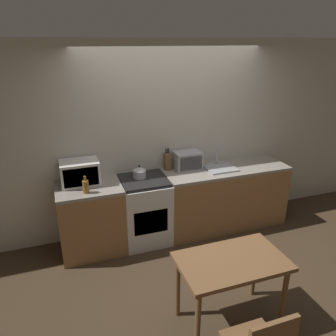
{
  "coord_description": "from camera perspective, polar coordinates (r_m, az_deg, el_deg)",
  "views": [
    {
      "loc": [
        -1.47,
        -3.01,
        2.57
      ],
      "look_at": [
        -0.19,
        0.65,
        1.05
      ],
      "focal_mm": 35.0,
      "sensor_mm": 36.0,
      "label": 1
    }
  ],
  "objects": [
    {
      "name": "knife_block",
      "position": [
        4.47,
        -0.11,
        1.18
      ],
      "size": [
        0.08,
        0.09,
        0.31
      ],
      "color": "brown",
      "rests_on": "counter_right_run"
    },
    {
      "name": "toaster_oven",
      "position": [
        4.52,
        3.39,
        1.34
      ],
      "size": [
        0.36,
        0.27,
        0.24
      ],
      "color": "#999BA0",
      "rests_on": "counter_right_run"
    },
    {
      "name": "counter_left_run",
      "position": [
        4.32,
        -13.19,
        -8.57
      ],
      "size": [
        0.79,
        0.62,
        0.9
      ],
      "color": "olive",
      "rests_on": "ground_plane"
    },
    {
      "name": "dining_table",
      "position": [
        3.18,
        10.97,
        -16.88
      ],
      "size": [
        0.98,
        0.59,
        0.72
      ],
      "color": "brown",
      "rests_on": "ground_plane"
    },
    {
      "name": "counter_right_run",
      "position": [
        4.83,
        9.7,
        -4.93
      ],
      "size": [
        1.77,
        0.62,
        0.9
      ],
      "color": "olive",
      "rests_on": "ground_plane"
    },
    {
      "name": "stove_range",
      "position": [
        4.43,
        -4.09,
        -7.31
      ],
      "size": [
        0.61,
        0.62,
        0.9
      ],
      "color": "silver",
      "rests_on": "ground_plane"
    },
    {
      "name": "wall_back",
      "position": [
        4.54,
        0.47,
        5.16
      ],
      "size": [
        10.0,
        0.06,
        2.6
      ],
      "color": "beige",
      "rests_on": "ground_plane"
    },
    {
      "name": "kettle",
      "position": [
        4.24,
        -4.98,
        -0.76
      ],
      "size": [
        0.17,
        0.17,
        0.18
      ],
      "color": "#B7B7BC",
      "rests_on": "stove_range"
    },
    {
      "name": "ground_plane",
      "position": [
        4.22,
        5.62,
        -16.18
      ],
      "size": [
        16.0,
        16.0,
        0.0
      ],
      "primitive_type": "plane",
      "color": "#3D2D1E"
    },
    {
      "name": "microwave",
      "position": [
        4.17,
        -15.09,
        -0.77
      ],
      "size": [
        0.46,
        0.33,
        0.3
      ],
      "color": "silver",
      "rests_on": "counter_left_run"
    },
    {
      "name": "sink_basin",
      "position": [
        4.61,
        9.06,
        0.13
      ],
      "size": [
        0.41,
        0.38,
        0.24
      ],
      "color": "#999BA0",
      "rests_on": "counter_right_run"
    },
    {
      "name": "bottle",
      "position": [
        3.93,
        -14.13,
        -3.15
      ],
      "size": [
        0.07,
        0.07,
        0.21
      ],
      "color": "olive",
      "rests_on": "counter_left_run"
    }
  ]
}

